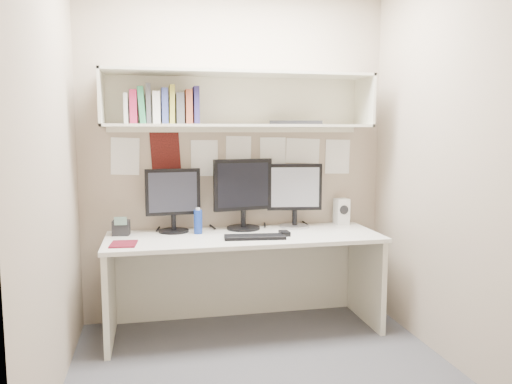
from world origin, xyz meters
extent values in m
cube|color=#454449|center=(0.00, 0.00, 0.00)|extent=(2.40, 2.00, 0.01)
cube|color=tan|center=(0.00, 1.00, 1.30)|extent=(2.40, 0.02, 2.60)
cube|color=tan|center=(0.00, -1.00, 1.30)|extent=(2.40, 0.02, 2.60)
cube|color=tan|center=(-1.20, 0.00, 1.30)|extent=(0.02, 2.00, 2.60)
cube|color=tan|center=(1.20, 0.00, 1.30)|extent=(0.02, 2.00, 2.60)
cube|color=silver|center=(0.00, 0.64, 0.71)|extent=(2.00, 0.70, 0.03)
cube|color=beige|center=(0.00, 0.97, 0.35)|extent=(1.96, 0.02, 0.70)
cube|color=beige|center=(0.00, 0.81, 1.53)|extent=(2.00, 0.38, 0.02)
cube|color=beige|center=(0.00, 0.81, 1.91)|extent=(2.00, 0.38, 0.02)
cube|color=beige|center=(0.00, 0.99, 1.72)|extent=(2.00, 0.02, 0.40)
cube|color=beige|center=(-0.99, 0.81, 1.72)|extent=(0.02, 0.38, 0.40)
cube|color=beige|center=(0.99, 0.81, 1.72)|extent=(0.02, 0.38, 0.40)
cylinder|color=black|center=(-0.50, 0.86, 0.74)|extent=(0.23, 0.23, 0.02)
cylinder|color=black|center=(-0.50, 0.86, 0.80)|extent=(0.04, 0.04, 0.11)
cube|color=black|center=(-0.50, 0.87, 1.03)|extent=(0.41, 0.07, 0.35)
cube|color=black|center=(-0.50, 0.85, 1.03)|extent=(0.36, 0.04, 0.30)
cylinder|color=black|center=(0.03, 0.86, 0.74)|extent=(0.26, 0.26, 0.02)
cylinder|color=black|center=(0.03, 0.86, 0.81)|extent=(0.04, 0.04, 0.13)
cube|color=black|center=(0.03, 0.87, 1.08)|extent=(0.47, 0.11, 0.40)
cube|color=black|center=(0.03, 0.85, 1.08)|extent=(0.41, 0.07, 0.34)
cylinder|color=#A5A5AA|center=(0.45, 0.86, 0.74)|extent=(0.24, 0.24, 0.02)
cylinder|color=black|center=(0.45, 0.86, 0.81)|extent=(0.04, 0.04, 0.12)
cube|color=black|center=(0.45, 0.87, 1.05)|extent=(0.43, 0.10, 0.37)
cube|color=#B1B1B6|center=(0.45, 0.85, 1.05)|extent=(0.37, 0.06, 0.31)
cube|color=black|center=(0.05, 0.51, 0.74)|extent=(0.45, 0.20, 0.02)
cube|color=black|center=(0.28, 0.56, 0.75)|extent=(0.07, 0.11, 0.03)
cube|color=silver|center=(0.86, 0.91, 0.84)|extent=(0.11, 0.11, 0.21)
cylinder|color=black|center=(0.86, 0.85, 0.86)|extent=(0.07, 0.01, 0.07)
cylinder|color=navy|center=(-0.33, 0.76, 0.82)|extent=(0.06, 0.06, 0.18)
cylinder|color=white|center=(-0.33, 0.76, 0.91)|extent=(0.03, 0.03, 0.02)
cube|color=#580F1C|center=(-0.85, 0.49, 0.74)|extent=(0.19, 0.22, 0.01)
cube|color=black|center=(-0.89, 0.82, 0.78)|extent=(0.13, 0.11, 0.11)
cube|color=#4C6659|center=(-0.89, 0.77, 0.84)|extent=(0.09, 0.02, 0.06)
cube|color=#BABCB6|center=(-0.82, 0.82, 1.65)|extent=(0.03, 0.18, 0.21)
cube|color=#9F1D41|center=(-0.77, 0.82, 1.66)|extent=(0.05, 0.18, 0.24)
cube|color=#287A4F|center=(-0.71, 0.82, 1.67)|extent=(0.04, 0.18, 0.26)
cube|color=#424347|center=(-0.67, 0.82, 1.68)|extent=(0.03, 0.18, 0.29)
cube|color=silver|center=(-0.61, 0.82, 1.66)|extent=(0.05, 0.18, 0.23)
cube|color=#354186|center=(-0.55, 0.82, 1.67)|extent=(0.04, 0.18, 0.25)
cube|color=#9E9834|center=(-0.50, 0.82, 1.68)|extent=(0.04, 0.18, 0.28)
cube|color=#424245|center=(-0.44, 0.82, 1.65)|extent=(0.06, 0.18, 0.22)
cube|color=brown|center=(-0.38, 0.82, 1.66)|extent=(0.05, 0.18, 0.25)
cube|color=navy|center=(-0.33, 0.82, 1.67)|extent=(0.04, 0.18, 0.27)
cube|color=black|center=(0.44, 0.82, 1.55)|extent=(0.43, 0.26, 0.03)
camera|label=1|loc=(-0.66, -2.90, 1.48)|focal=35.00mm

